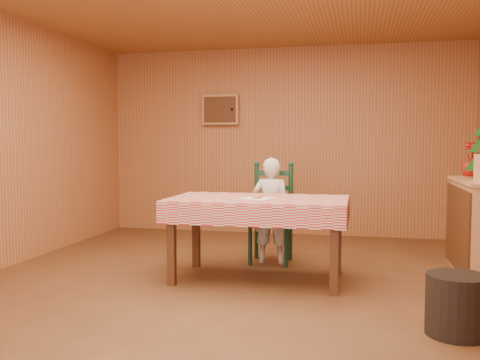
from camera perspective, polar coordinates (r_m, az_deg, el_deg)
name	(u,v)px	position (r m, az deg, el deg)	size (l,w,h in m)	color
ground	(235,291)	(4.73, -0.54, -11.71)	(6.00, 6.00, 0.00)	brown
cabin_walls	(247,85)	(5.11, 0.80, 10.10)	(5.10, 6.05, 2.65)	#B36E40
dining_table	(258,207)	(4.98, 1.95, -2.86)	(1.66, 0.96, 0.77)	#512A15
ladder_chair	(272,215)	(5.77, 3.41, -3.76)	(0.44, 0.40, 1.08)	black
seated_child	(271,210)	(5.71, 3.32, -3.25)	(0.41, 0.27, 1.12)	silver
napkin	(257,198)	(4.92, 1.84, -1.96)	(0.26, 0.26, 0.00)	white
donut	(257,196)	(4.92, 1.84, -1.75)	(0.10, 0.10, 0.03)	#C48646
flower_arrangement	(471,159)	(6.13, 23.43, 2.08)	(0.20, 0.20, 0.36)	#A9190F
storage_bin	(457,305)	(3.93, 22.15, -12.24)	(0.41, 0.41, 0.41)	black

